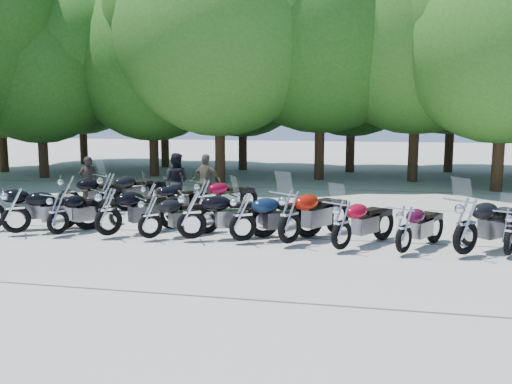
% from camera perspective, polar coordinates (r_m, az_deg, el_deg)
% --- Properties ---
extents(ground, '(90.00, 90.00, 0.00)m').
position_cam_1_polar(ground, '(11.98, -1.45, -6.25)').
color(ground, gray).
rests_on(ground, ground).
extents(tree_1, '(6.97, 6.97, 8.55)m').
position_cam_1_polar(tree_1, '(26.95, -21.95, 12.17)').
color(tree_1, '#3A2614').
rests_on(tree_1, ground).
extents(tree_2, '(7.31, 7.31, 8.97)m').
position_cam_1_polar(tree_2, '(26.16, -10.94, 13.30)').
color(tree_2, '#3A2614').
rests_on(tree_2, ground).
extents(tree_3, '(8.70, 8.70, 10.67)m').
position_cam_1_polar(tree_3, '(23.59, -3.92, 16.44)').
color(tree_3, '#3A2614').
rests_on(tree_3, ground).
extents(tree_4, '(9.13, 9.13, 11.20)m').
position_cam_1_polar(tree_4, '(24.73, 6.91, 16.77)').
color(tree_4, '#3A2614').
rests_on(tree_4, ground).
extents(tree_5, '(9.04, 9.04, 11.10)m').
position_cam_1_polar(tree_5, '(24.82, 16.75, 16.30)').
color(tree_5, '#3A2614').
rests_on(tree_5, ground).
extents(tree_6, '(8.00, 8.00, 9.82)m').
position_cam_1_polar(tree_6, '(22.81, 24.83, 14.69)').
color(tree_6, '#3A2614').
rests_on(tree_6, ground).
extents(tree_9, '(7.59, 7.59, 9.32)m').
position_cam_1_polar(tree_9, '(33.17, -18.03, 12.35)').
color(tree_9, '#3A2614').
rests_on(tree_9, ground).
extents(tree_10, '(7.78, 7.78, 9.55)m').
position_cam_1_polar(tree_10, '(30.40, -9.77, 13.29)').
color(tree_10, '#3A2614').
rests_on(tree_10, ground).
extents(tree_11, '(7.56, 7.56, 9.28)m').
position_cam_1_polar(tree_11, '(28.54, -1.43, 13.40)').
color(tree_11, '#3A2614').
rests_on(tree_11, ground).
extents(tree_12, '(7.88, 7.88, 9.67)m').
position_cam_1_polar(tree_12, '(27.89, 10.13, 13.86)').
color(tree_12, '#3A2614').
rests_on(tree_12, ground).
extents(tree_13, '(8.31, 8.31, 10.20)m').
position_cam_1_polar(tree_13, '(29.20, 20.13, 13.86)').
color(tree_13, '#3A2614').
rests_on(tree_13, ground).
extents(motorcycle_1, '(2.37, 1.97, 1.35)m').
position_cam_1_polar(motorcycle_1, '(14.56, -23.99, -1.63)').
color(motorcycle_1, black).
rests_on(motorcycle_1, ground).
extents(motorcycle_2, '(1.39, 2.26, 1.22)m').
position_cam_1_polar(motorcycle_2, '(14.07, -20.17, -2.00)').
color(motorcycle_2, black).
rests_on(motorcycle_2, ground).
extents(motorcycle_3, '(2.12, 2.35, 1.38)m').
position_cam_1_polar(motorcycle_3, '(13.51, -15.31, -1.87)').
color(motorcycle_3, black).
rests_on(motorcycle_3, ground).
extents(motorcycle_4, '(1.99, 1.96, 1.21)m').
position_cam_1_polar(motorcycle_4, '(13.03, -11.11, -2.48)').
color(motorcycle_4, black).
rests_on(motorcycle_4, ground).
extents(motorcycle_5, '(2.51, 1.74, 1.38)m').
position_cam_1_polar(motorcycle_5, '(12.78, -6.79, -2.21)').
color(motorcycle_5, black).
rests_on(motorcycle_5, ground).
extents(motorcycle_6, '(2.37, 1.92, 1.34)m').
position_cam_1_polar(motorcycle_6, '(12.48, -1.39, -2.49)').
color(motorcycle_6, '#0C1B37').
rests_on(motorcycle_6, ground).
extents(motorcycle_7, '(2.04, 2.59, 1.45)m').
position_cam_1_polar(motorcycle_7, '(12.25, 3.56, -2.45)').
color(motorcycle_7, '#971205').
rests_on(motorcycle_7, ground).
extents(motorcycle_8, '(1.86, 2.28, 1.29)m').
position_cam_1_polar(motorcycle_8, '(11.88, 9.01, -3.28)').
color(motorcycle_8, maroon).
rests_on(motorcycle_8, ground).
extents(motorcycle_9, '(1.65, 2.17, 1.21)m').
position_cam_1_polar(motorcycle_9, '(11.90, 15.33, -3.67)').
color(motorcycle_9, '#3D0821').
rests_on(motorcycle_9, ground).
extents(motorcycle_10, '(2.37, 2.32, 1.44)m').
position_cam_1_polar(motorcycle_10, '(12.11, 21.23, -3.19)').
color(motorcycle_10, black).
rests_on(motorcycle_10, ground).
extents(motorcycle_11, '(1.42, 2.15, 1.17)m').
position_cam_1_polar(motorcycle_11, '(12.50, 25.15, -3.69)').
color(motorcycle_11, black).
rests_on(motorcycle_11, ground).
extents(motorcycle_13, '(2.35, 1.72, 1.30)m').
position_cam_1_polar(motorcycle_13, '(17.17, -19.11, -0.02)').
color(motorcycle_13, black).
rests_on(motorcycle_13, ground).
extents(motorcycle_14, '(1.97, 2.51, 1.41)m').
position_cam_1_polar(motorcycle_14, '(16.58, -15.35, 0.06)').
color(motorcycle_14, black).
rests_on(motorcycle_14, ground).
extents(motorcycle_15, '(2.05, 1.62, 1.15)m').
position_cam_1_polar(motorcycle_15, '(15.80, -11.06, -0.67)').
color(motorcycle_15, black).
rests_on(motorcycle_15, ground).
extents(motorcycle_16, '(1.95, 2.17, 1.27)m').
position_cam_1_polar(motorcycle_16, '(15.51, -5.59, -0.51)').
color(motorcycle_16, maroon).
rests_on(motorcycle_16, ground).
extents(rider_0, '(0.70, 0.58, 1.63)m').
position_cam_1_polar(rider_0, '(18.22, -17.20, 1.07)').
color(rider_0, black).
rests_on(rider_0, ground).
extents(rider_1, '(0.87, 0.68, 1.78)m').
position_cam_1_polar(rider_1, '(16.95, -8.45, 1.09)').
color(rider_1, black).
rests_on(rider_1, ground).
extents(rider_2, '(1.08, 0.61, 1.73)m').
position_cam_1_polar(rider_2, '(17.09, -5.24, 1.11)').
color(rider_2, brown).
rests_on(rider_2, ground).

